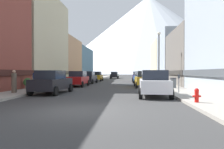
{
  "coord_description": "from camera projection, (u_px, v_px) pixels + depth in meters",
  "views": [
    {
      "loc": [
        2.06,
        -8.67,
        1.64
      ],
      "look_at": [
        -0.62,
        25.29,
        1.28
      ],
      "focal_mm": 33.16,
      "sensor_mm": 36.0,
      "label": 1
    }
  ],
  "objects": [
    {
      "name": "car_left_1",
      "position": [
        78.0,
        79.0,
        23.97
      ],
      "size": [
        2.06,
        4.4,
        1.78
      ],
      "color": "#9E1111",
      "rests_on": "ground"
    },
    {
      "name": "car_driving_1",
      "position": [
        114.0,
        75.0,
        54.07
      ],
      "size": [
        2.06,
        4.4,
        1.78
      ],
      "color": "black",
      "rests_on": "ground"
    },
    {
      "name": "storefront_right_1",
      "position": [
        203.0,
        59.0,
        24.97
      ],
      "size": [
        7.41,
        10.08,
        6.77
      ],
      "color": "#66605B",
      "rests_on": "ground"
    },
    {
      "name": "parking_meter_near",
      "position": [
        179.0,
        81.0,
        15.12
      ],
      "size": [
        0.14,
        0.1,
        1.33
      ],
      "color": "#595960",
      "rests_on": "sidewalk_right"
    },
    {
      "name": "pedestrian_1",
      "position": [
        35.0,
        80.0,
        18.43
      ],
      "size": [
        0.36,
        0.36,
        1.68
      ],
      "color": "navy",
      "rests_on": "sidewalk_left"
    },
    {
      "name": "car_right_2",
      "position": [
        141.0,
        78.0,
        28.95
      ],
      "size": [
        2.21,
        4.46,
        1.78
      ],
      "color": "#19478C",
      "rests_on": "ground"
    },
    {
      "name": "potted_plant_1",
      "position": [
        28.0,
        83.0,
        18.62
      ],
      "size": [
        0.74,
        0.74,
        0.98
      ],
      "color": "gray",
      "rests_on": "sidewalk_left"
    },
    {
      "name": "ground_plane",
      "position": [
        80.0,
        111.0,
        8.83
      ],
      "size": [
        400.0,
        400.0,
        0.0
      ],
      "primitive_type": "plane",
      "color": "#353535"
    },
    {
      "name": "storefront_right_3",
      "position": [
        167.0,
        62.0,
        45.15
      ],
      "size": [
        6.36,
        11.81,
        8.27
      ],
      "color": "beige",
      "rests_on": "ground"
    },
    {
      "name": "storefront_right_2",
      "position": [
        190.0,
        58.0,
        34.49
      ],
      "size": [
        9.91,
        8.37,
        8.5
      ],
      "color": "#99A5B2",
      "rests_on": "ground"
    },
    {
      "name": "trash_bin_right",
      "position": [
        173.0,
        83.0,
        19.79
      ],
      "size": [
        0.59,
        0.59,
        0.98
      ],
      "color": "#4C5156",
      "rests_on": "sidewalk_right"
    },
    {
      "name": "pedestrian_0",
      "position": [
        14.0,
        82.0,
        15.05
      ],
      "size": [
        0.36,
        0.36,
        1.66
      ],
      "color": "brown",
      "rests_on": "sidewalk_left"
    },
    {
      "name": "car_left_2",
      "position": [
        88.0,
        77.0,
        30.36
      ],
      "size": [
        2.16,
        4.44,
        1.78
      ],
      "color": "black",
      "rests_on": "ground"
    },
    {
      "name": "streetlamp_right",
      "position": [
        159.0,
        51.0,
        22.21
      ],
      "size": [
        0.36,
        0.36,
        5.86
      ],
      "color": "black",
      "rests_on": "sidewalk_right"
    },
    {
      "name": "sidewalk_right",
      "position": [
        148.0,
        80.0,
        43.23
      ],
      "size": [
        2.5,
        100.0,
        0.15
      ],
      "primitive_type": "cube",
      "color": "gray",
      "rests_on": "ground"
    },
    {
      "name": "car_right_1",
      "position": [
        144.0,
        79.0,
        22.59
      ],
      "size": [
        2.16,
        4.44,
        1.78
      ],
      "color": "#B28419",
      "rests_on": "ground"
    },
    {
      "name": "fire_hydrant_near",
      "position": [
        197.0,
        95.0,
        10.25
      ],
      "size": [
        0.4,
        0.22,
        0.7
      ],
      "color": "red",
      "rests_on": "sidewalk_right"
    },
    {
      "name": "car_driving_0",
      "position": [
        115.0,
        75.0,
        55.82
      ],
      "size": [
        2.06,
        4.4,
        1.78
      ],
      "color": "#265933",
      "rests_on": "ground"
    },
    {
      "name": "sidewalk_left",
      "position": [
        89.0,
        80.0,
        44.21
      ],
      "size": [
        2.5,
        100.0,
        0.15
      ],
      "primitive_type": "cube",
      "color": "gray",
      "rests_on": "ground"
    },
    {
      "name": "potted_plant_0",
      "position": [
        61.0,
        80.0,
        27.82
      ],
      "size": [
        0.56,
        0.56,
        0.82
      ],
      "color": "#4C4C51",
      "rests_on": "sidewalk_left"
    },
    {
      "name": "mountain_backdrop",
      "position": [
        149.0,
        35.0,
        265.25
      ],
      "size": [
        240.56,
        240.56,
        99.86
      ],
      "primitive_type": "cone",
      "color": "silver",
      "rests_on": "ground"
    },
    {
      "name": "car_right_0",
      "position": [
        154.0,
        83.0,
        14.1
      ],
      "size": [
        2.22,
        4.47,
        1.78
      ],
      "color": "silver",
      "rests_on": "ground"
    },
    {
      "name": "car_left_0",
      "position": [
        52.0,
        82.0,
        15.9
      ],
      "size": [
        2.2,
        4.46,
        1.78
      ],
      "color": "black",
      "rests_on": "ground"
    },
    {
      "name": "car_left_3",
      "position": [
        97.0,
        76.0,
        38.41
      ],
      "size": [
        2.15,
        4.44,
        1.78
      ],
      "color": "#B28419",
      "rests_on": "ground"
    },
    {
      "name": "storefront_left_3",
      "position": [
        69.0,
        64.0,
        49.86
      ],
      "size": [
        9.65,
        13.57,
        7.46
      ],
      "color": "slate",
      "rests_on": "ground"
    },
    {
      "name": "storefront_left_2",
      "position": [
        52.0,
        61.0,
        38.24
      ],
      "size": [
        9.49,
        9.7,
        7.84
      ],
      "color": "tan",
      "rests_on": "ground"
    },
    {
      "name": "storefront_left_1",
      "position": [
        21.0,
        42.0,
        27.34
      ],
      "size": [
        9.53,
        12.04,
        11.71
      ],
      "color": "beige",
      "rests_on": "ground"
    },
    {
      "name": "car_right_3",
      "position": [
        138.0,
        76.0,
        38.1
      ],
      "size": [
        2.18,
        4.45,
        1.78
      ],
      "color": "#591E72",
      "rests_on": "ground"
    }
  ]
}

